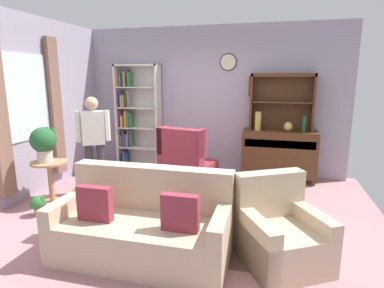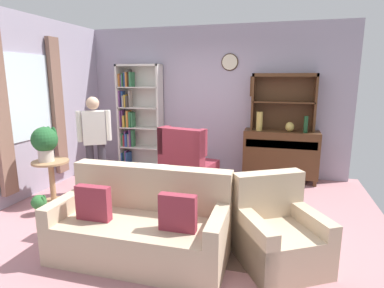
{
  "view_description": "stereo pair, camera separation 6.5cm",
  "coord_description": "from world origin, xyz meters",
  "px_view_note": "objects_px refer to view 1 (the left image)",
  "views": [
    {
      "loc": [
        1.19,
        -3.93,
        1.86
      ],
      "look_at": [
        0.1,
        0.2,
        0.95
      ],
      "focal_mm": 29.67,
      "sensor_mm": 36.0,
      "label": 1
    },
    {
      "loc": [
        1.25,
        -3.92,
        1.86
      ],
      "look_at": [
        0.1,
        0.2,
        0.95
      ],
      "focal_mm": 29.67,
      "sensor_mm": 36.0,
      "label": 2
    }
  ],
  "objects_px": {
    "bookshelf": "(135,117)",
    "coffee_table": "(179,200)",
    "potted_plant_small": "(39,204)",
    "person_reading": "(94,139)",
    "armchair_floral": "(280,235)",
    "plant_stand": "(51,178)",
    "sideboard_hutch": "(282,94)",
    "wingback_chair": "(186,166)",
    "bottle_wine": "(304,124)",
    "potted_plant_large": "(44,141)",
    "book_stack": "(184,194)",
    "vase_round": "(288,127)",
    "vase_tall": "(258,121)",
    "sideboard": "(279,153)",
    "couch_floral": "(144,227)"
  },
  "relations": [
    {
      "from": "bookshelf",
      "to": "coffee_table",
      "type": "xyz_separation_m",
      "value": [
        1.63,
        -2.31,
        -0.71
      ]
    },
    {
      "from": "potted_plant_small",
      "to": "person_reading",
      "type": "distance_m",
      "value": 1.25
    },
    {
      "from": "armchair_floral",
      "to": "plant_stand",
      "type": "height_order",
      "value": "armchair_floral"
    },
    {
      "from": "bookshelf",
      "to": "armchair_floral",
      "type": "height_order",
      "value": "bookshelf"
    },
    {
      "from": "sideboard_hutch",
      "to": "person_reading",
      "type": "bearing_deg",
      "value": -150.96
    },
    {
      "from": "wingback_chair",
      "to": "potted_plant_small",
      "type": "relative_size",
      "value": 3.78
    },
    {
      "from": "coffee_table",
      "to": "bottle_wine",
      "type": "bearing_deg",
      "value": 53.12
    },
    {
      "from": "wingback_chair",
      "to": "coffee_table",
      "type": "xyz_separation_m",
      "value": [
        0.3,
        -1.41,
        -0.03
      ]
    },
    {
      "from": "bottle_wine",
      "to": "potted_plant_small",
      "type": "distance_m",
      "value": 4.33
    },
    {
      "from": "bookshelf",
      "to": "potted_plant_large",
      "type": "xyz_separation_m",
      "value": [
        -0.45,
        -2.11,
        -0.11
      ]
    },
    {
      "from": "book_stack",
      "to": "vase_round",
      "type": "bearing_deg",
      "value": 60.01
    },
    {
      "from": "vase_tall",
      "to": "plant_stand",
      "type": "height_order",
      "value": "vase_tall"
    },
    {
      "from": "bottle_wine",
      "to": "wingback_chair",
      "type": "bearing_deg",
      "value": -159.16
    },
    {
      "from": "sideboard",
      "to": "potted_plant_large",
      "type": "height_order",
      "value": "potted_plant_large"
    },
    {
      "from": "vase_tall",
      "to": "potted_plant_small",
      "type": "distance_m",
      "value": 3.73
    },
    {
      "from": "sideboard_hutch",
      "to": "armchair_floral",
      "type": "bearing_deg",
      "value": -89.76
    },
    {
      "from": "vase_round",
      "to": "armchair_floral",
      "type": "relative_size",
      "value": 0.16
    },
    {
      "from": "sideboard_hutch",
      "to": "bottle_wine",
      "type": "xyz_separation_m",
      "value": [
        0.39,
        -0.2,
        -0.5
      ]
    },
    {
      "from": "sideboard_hutch",
      "to": "wingback_chair",
      "type": "relative_size",
      "value": 1.05
    },
    {
      "from": "bookshelf",
      "to": "vase_tall",
      "type": "bearing_deg",
      "value": -3.85
    },
    {
      "from": "plant_stand",
      "to": "book_stack",
      "type": "bearing_deg",
      "value": -6.9
    },
    {
      "from": "plant_stand",
      "to": "sideboard",
      "type": "bearing_deg",
      "value": 31.66
    },
    {
      "from": "wingback_chair",
      "to": "vase_round",
      "type": "bearing_deg",
      "value": 24.45
    },
    {
      "from": "armchair_floral",
      "to": "book_stack",
      "type": "relative_size",
      "value": 4.82
    },
    {
      "from": "wingback_chair",
      "to": "potted_plant_small",
      "type": "xyz_separation_m",
      "value": [
        -1.64,
        -1.6,
        -0.22
      ]
    },
    {
      "from": "sideboard",
      "to": "person_reading",
      "type": "bearing_deg",
      "value": -152.68
    },
    {
      "from": "plant_stand",
      "to": "potted_plant_large",
      "type": "distance_m",
      "value": 0.55
    },
    {
      "from": "couch_floral",
      "to": "bottle_wine",
      "type": "bearing_deg",
      "value": 58.38
    },
    {
      "from": "potted_plant_small",
      "to": "sideboard_hutch",
      "type": "bearing_deg",
      "value": 38.71
    },
    {
      "from": "sideboard",
      "to": "couch_floral",
      "type": "xyz_separation_m",
      "value": [
        -1.37,
        -2.95,
        -0.2
      ]
    },
    {
      "from": "armchair_floral",
      "to": "sideboard_hutch",
      "type": "bearing_deg",
      "value": 90.24
    },
    {
      "from": "sideboard",
      "to": "potted_plant_large",
      "type": "relative_size",
      "value": 2.56
    },
    {
      "from": "sideboard",
      "to": "potted_plant_small",
      "type": "relative_size",
      "value": 4.68
    },
    {
      "from": "bookshelf",
      "to": "coffee_table",
      "type": "distance_m",
      "value": 2.92
    },
    {
      "from": "potted_plant_large",
      "to": "sideboard",
      "type": "bearing_deg",
      "value": 31.54
    },
    {
      "from": "plant_stand",
      "to": "person_reading",
      "type": "xyz_separation_m",
      "value": [
        0.42,
        0.54,
        0.51
      ]
    },
    {
      "from": "vase_tall",
      "to": "potted_plant_small",
      "type": "relative_size",
      "value": 1.2
    },
    {
      "from": "bookshelf",
      "to": "potted_plant_small",
      "type": "distance_m",
      "value": 2.67
    },
    {
      "from": "plant_stand",
      "to": "book_stack",
      "type": "distance_m",
      "value": 2.13
    },
    {
      "from": "bottle_wine",
      "to": "potted_plant_small",
      "type": "height_order",
      "value": "bottle_wine"
    },
    {
      "from": "armchair_floral",
      "to": "coffee_table",
      "type": "distance_m",
      "value": 1.32
    },
    {
      "from": "bookshelf",
      "to": "potted_plant_small",
      "type": "bearing_deg",
      "value": -96.96
    },
    {
      "from": "couch_floral",
      "to": "person_reading",
      "type": "bearing_deg",
      "value": 134.56
    },
    {
      "from": "bottle_wine",
      "to": "couch_floral",
      "type": "bearing_deg",
      "value": -121.62
    },
    {
      "from": "vase_tall",
      "to": "plant_stand",
      "type": "bearing_deg",
      "value": -146.08
    },
    {
      "from": "person_reading",
      "to": "armchair_floral",
      "type": "bearing_deg",
      "value": -23.73
    },
    {
      "from": "bottle_wine",
      "to": "sideboard_hutch",
      "type": "bearing_deg",
      "value": 153.04
    },
    {
      "from": "bottle_wine",
      "to": "plant_stand",
      "type": "distance_m",
      "value": 4.17
    },
    {
      "from": "armchair_floral",
      "to": "person_reading",
      "type": "distance_m",
      "value": 3.17
    },
    {
      "from": "couch_floral",
      "to": "person_reading",
      "type": "relative_size",
      "value": 1.16
    }
  ]
}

